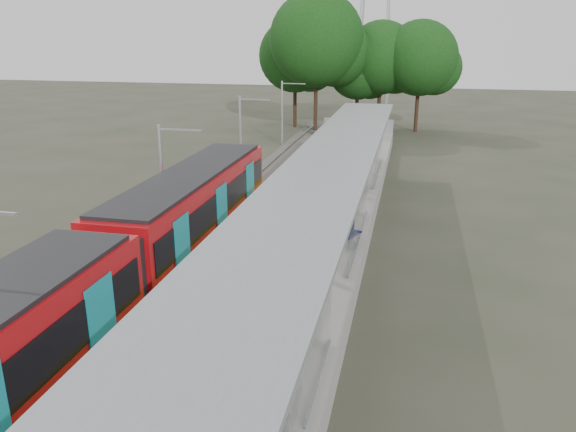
# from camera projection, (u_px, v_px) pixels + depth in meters

# --- Properties ---
(trackbed) EXTENTS (3.00, 70.00, 0.24)m
(trackbed) POSITION_uv_depth(u_px,v_px,m) (210.00, 234.00, 26.68)
(trackbed) COLOR #59544C
(trackbed) RESTS_ON ground
(platform) EXTENTS (6.00, 50.00, 1.00)m
(platform) POSITION_uv_depth(u_px,v_px,m) (303.00, 233.00, 25.64)
(platform) COLOR gray
(platform) RESTS_ON ground
(tactile_strip) EXTENTS (0.60, 50.00, 0.02)m
(tactile_strip) POSITION_uv_depth(u_px,v_px,m) (249.00, 219.00, 26.01)
(tactile_strip) COLOR gold
(tactile_strip) RESTS_ON platform
(end_fence) EXTENTS (6.00, 0.10, 1.20)m
(end_fence) POSITION_uv_depth(u_px,v_px,m) (358.00, 125.00, 48.46)
(end_fence) COLOR #9EA0A5
(end_fence) RESTS_ON platform
(train) EXTENTS (2.74, 27.60, 3.62)m
(train) POSITION_uv_depth(u_px,v_px,m) (108.00, 273.00, 17.58)
(train) COLOR black
(train) RESTS_ON ground
(canopy) EXTENTS (3.27, 38.00, 3.66)m
(canopy) POSITION_uv_depth(u_px,v_px,m) (327.00, 176.00, 20.63)
(canopy) COLOR #9EA0A5
(canopy) RESTS_ON platform
(tree_cluster) EXTENTS (19.22, 11.23, 13.02)m
(tree_cluster) POSITION_uv_depth(u_px,v_px,m) (347.00, 53.00, 53.47)
(tree_cluster) COLOR #382316
(tree_cluster) RESTS_ON ground
(catenary_masts) EXTENTS (2.08, 48.16, 5.40)m
(catenary_masts) POSITION_uv_depth(u_px,v_px,m) (164.00, 180.00, 25.24)
(catenary_masts) COLOR #9EA0A5
(catenary_masts) RESTS_ON ground
(bench_near) EXTENTS (1.15, 1.75, 1.15)m
(bench_near) POSITION_uv_depth(u_px,v_px,m) (257.00, 406.00, 12.01)
(bench_near) COLOR #0F154B
(bench_near) RESTS_ON platform
(bench_mid) EXTENTS (0.92, 1.38, 0.91)m
(bench_mid) POSITION_uv_depth(u_px,v_px,m) (348.00, 233.00, 22.72)
(bench_mid) COLOR #0F154B
(bench_mid) RESTS_ON platform
(bench_far) EXTENTS (0.73, 1.52, 1.00)m
(bench_far) POSITION_uv_depth(u_px,v_px,m) (354.00, 180.00, 30.80)
(bench_far) COLOR #0F154B
(bench_far) RESTS_ON platform
(info_pillar_far) EXTENTS (0.43, 0.43, 1.92)m
(info_pillar_far) POSITION_uv_depth(u_px,v_px,m) (349.00, 179.00, 29.68)
(info_pillar_far) COLOR beige
(info_pillar_far) RESTS_ON platform
(litter_bin) EXTENTS (0.53, 0.53, 1.02)m
(litter_bin) POSITION_uv_depth(u_px,v_px,m) (274.00, 316.00, 16.00)
(litter_bin) COLOR #9EA0A5
(litter_bin) RESTS_ON platform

